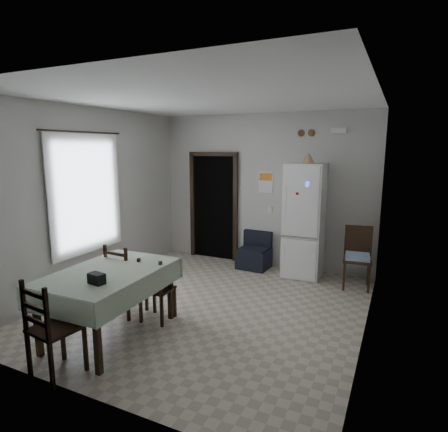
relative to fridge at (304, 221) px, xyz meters
name	(u,v)px	position (x,y,z in m)	size (l,w,h in m)	color
ground	(209,306)	(-0.89, -1.93, -1.00)	(4.50, 4.50, 0.00)	#BFB19C
ceiling	(208,98)	(-0.89, -1.93, 1.90)	(4.20, 4.50, 0.02)	white
wall_back	(263,191)	(-0.89, 0.32, 0.45)	(4.20, 0.02, 2.90)	beige
wall_front	(84,246)	(-0.89, -4.18, 0.45)	(4.20, 0.02, 2.90)	beige
wall_left	(94,199)	(-2.99, -1.93, 0.45)	(0.02, 4.50, 2.90)	beige
wall_right	(371,220)	(1.21, -1.93, 0.45)	(0.02, 4.50, 2.90)	beige
doorway	(219,206)	(-1.94, 0.52, 0.06)	(1.06, 0.52, 2.22)	black
window_recess	(81,194)	(-3.04, -2.13, 0.55)	(0.10, 1.20, 1.60)	silver
curtain	(87,194)	(-2.93, -2.13, 0.55)	(0.02, 1.45, 1.85)	white
curtain_rod	(83,132)	(-2.92, -2.13, 1.50)	(0.02, 0.02, 1.60)	black
calendar	(266,182)	(-0.84, 0.31, 0.62)	(0.28, 0.02, 0.40)	white
calendar_image	(266,177)	(-0.84, 0.30, 0.72)	(0.24, 0.01, 0.14)	orange
light_switch	(270,210)	(-0.74, 0.31, 0.10)	(0.08, 0.02, 0.12)	beige
vent_left	(301,133)	(-0.19, 0.30, 1.52)	(0.12, 0.12, 0.03)	#533621
vent_right	(311,133)	(-0.01, 0.30, 1.52)	(0.12, 0.12, 0.03)	#533621
emergency_light	(339,131)	(0.46, 0.28, 1.55)	(0.25, 0.07, 0.09)	white
fridge	(304,221)	(0.00, 0.00, 0.00)	(0.65, 0.65, 2.00)	white
tan_cone	(309,158)	(0.02, 0.04, 1.09)	(0.22, 0.22, 0.18)	tan
navy_seat	(254,251)	(-0.93, 0.00, -0.66)	(0.57, 0.55, 0.68)	black
corner_chair	(357,258)	(0.94, -0.24, -0.50)	(0.43, 0.43, 1.00)	black
dining_table	(111,303)	(-1.57, -3.19, -0.59)	(1.04, 1.59, 0.83)	#9BAB93
black_bag	(97,279)	(-1.37, -3.58, -0.11)	(0.18, 0.11, 0.12)	black
dining_chair_far_left	(127,278)	(-1.81, -2.60, -0.50)	(0.43, 0.43, 1.00)	black
dining_chair_far_right	(157,288)	(-1.31, -2.59, -0.56)	(0.38, 0.38, 0.88)	black
dining_chair_near_head	(55,327)	(-1.51, -4.04, -0.49)	(0.44, 0.44, 1.02)	black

